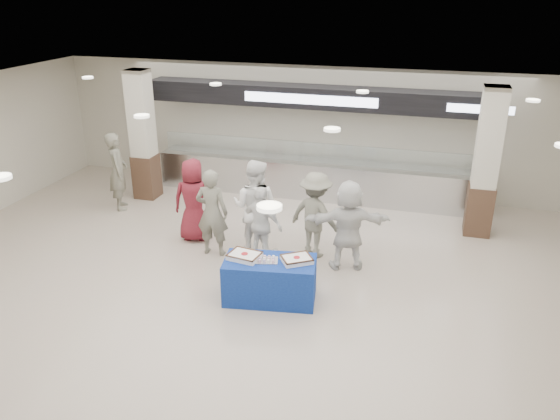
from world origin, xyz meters
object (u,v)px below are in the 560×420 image
(sheet_cake_right, at_px, (297,259))
(civilian_white, at_px, (348,225))
(sheet_cake_left, at_px, (245,255))
(soldier_b, at_px, (315,215))
(display_table, at_px, (270,280))
(soldier_a, at_px, (212,213))
(cupcake_tray, at_px, (267,259))
(civilian_maroon, at_px, (194,200))
(soldier_bg, at_px, (118,171))
(chef_tall, at_px, (255,207))
(chef_short, at_px, (262,225))

(sheet_cake_right, height_order, civilian_white, civilian_white)
(sheet_cake_left, height_order, soldier_b, soldier_b)
(display_table, xyz_separation_m, soldier_a, (-1.60, 1.35, 0.52))
(display_table, height_order, civilian_white, civilian_white)
(cupcake_tray, height_order, civilian_maroon, civilian_maroon)
(display_table, bearing_deg, sheet_cake_left, 174.88)
(soldier_a, relative_size, soldier_bg, 0.95)
(sheet_cake_left, relative_size, soldier_a, 0.32)
(civilian_maroon, bearing_deg, civilian_white, 163.30)
(chef_tall, distance_m, soldier_b, 1.21)
(display_table, xyz_separation_m, soldier_b, (0.37, 1.83, 0.50))
(soldier_a, height_order, chef_short, soldier_a)
(soldier_bg, bearing_deg, soldier_b, -132.73)
(civilian_white, bearing_deg, soldier_a, -12.32)
(cupcake_tray, bearing_deg, civilian_white, 53.95)
(soldier_b, bearing_deg, sheet_cake_left, 87.79)
(sheet_cake_left, bearing_deg, soldier_bg, 144.79)
(sheet_cake_right, xyz_separation_m, soldier_b, (-0.07, 1.73, 0.08))
(sheet_cake_right, height_order, soldier_b, soldier_b)
(sheet_cake_left, distance_m, chef_tall, 1.76)
(civilian_maroon, bearing_deg, cupcake_tray, 128.56)
(cupcake_tray, bearing_deg, soldier_bg, 147.23)
(cupcake_tray, relative_size, soldier_a, 0.24)
(chef_short, xyz_separation_m, soldier_b, (0.95, 0.49, 0.11))
(civilian_maroon, height_order, soldier_a, soldier_a)
(sheet_cake_left, relative_size, soldier_bg, 0.30)
(cupcake_tray, xyz_separation_m, civilian_white, (1.12, 1.54, 0.10))
(cupcake_tray, relative_size, chef_short, 0.28)
(display_table, xyz_separation_m, sheet_cake_left, (-0.44, -0.03, 0.43))
(sheet_cake_right, relative_size, soldier_b, 0.35)
(soldier_a, xyz_separation_m, chef_short, (1.03, -0.01, -0.13))
(civilian_maroon, relative_size, soldier_b, 1.01)
(display_table, xyz_separation_m, sheet_cake_right, (0.44, 0.10, 0.43))
(chef_tall, bearing_deg, soldier_a, 25.84)
(sheet_cake_right, xyz_separation_m, soldier_bg, (-5.14, 2.88, 0.14))
(civilian_maroon, bearing_deg, chef_short, 151.47)
(soldier_bg, bearing_deg, cupcake_tray, -152.76)
(sheet_cake_left, distance_m, soldier_a, 1.81)
(chef_tall, relative_size, civilian_white, 1.10)
(civilian_white, bearing_deg, sheet_cake_right, 50.17)
(chef_short, distance_m, soldier_bg, 4.44)
(sheet_cake_right, distance_m, chef_short, 1.61)
(cupcake_tray, xyz_separation_m, soldier_b, (0.42, 1.85, 0.10))
(sheet_cake_right, bearing_deg, chef_tall, 128.68)
(chef_tall, bearing_deg, soldier_bg, -15.40)
(sheet_cake_left, xyz_separation_m, chef_tall, (-0.38, 1.71, 0.17))
(soldier_bg, bearing_deg, sheet_cake_right, -149.25)
(cupcake_tray, relative_size, civilian_maroon, 0.24)
(display_table, bearing_deg, civilian_maroon, 130.91)
(sheet_cake_right, height_order, cupcake_tray, sheet_cake_right)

